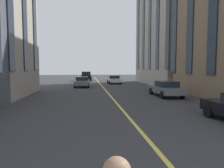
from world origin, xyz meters
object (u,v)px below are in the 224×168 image
at_px(car_black_far, 86,76).
at_px(car_grey_oncoming, 82,82).
at_px(car_grey_near, 166,89).
at_px(car_white_mid, 114,79).

distance_m(car_black_far, car_grey_oncoming, 13.33).
bearing_deg(car_grey_near, car_grey_oncoming, 36.72).
xyz_separation_m(car_black_far, car_white_mid, (-7.82, -4.60, -0.27)).
bearing_deg(car_grey_oncoming, car_grey_near, -143.28).
distance_m(car_black_far, car_grey_near, 24.71).
bearing_deg(car_grey_near, car_black_far, 16.87).
relative_size(car_grey_oncoming, car_white_mid, 1.00).
relative_size(car_grey_near, car_white_mid, 1.00).
bearing_deg(car_grey_oncoming, car_black_far, -2.29).
bearing_deg(car_white_mid, car_black_far, 30.47).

